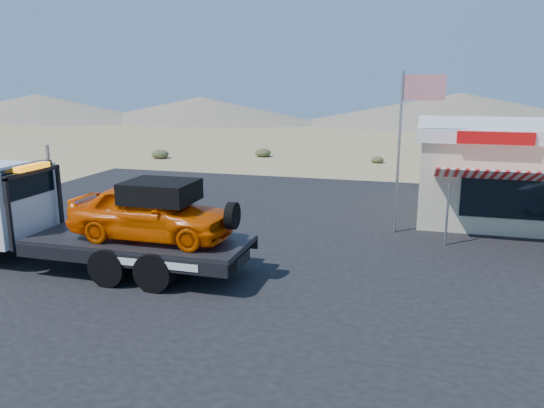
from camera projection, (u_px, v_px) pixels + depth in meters
The scene contains 7 objects.
ground at pixel (239, 258), 17.27m from camera, with size 120.00×120.00×0.00m, color #988356.
asphalt_lot at pixel (317, 238), 19.55m from camera, with size 32.00×24.00×0.02m, color black.
tow_truck at pixel (87, 215), 16.05m from camera, with size 9.39×2.78×3.14m.
jerky_store at pixel (543, 169), 22.44m from camera, with size 10.40×9.97×3.90m.
flagpole at pixel (406, 134), 19.33m from camera, with size 1.55×0.10×6.00m.
desert_scrub at pixel (104, 175), 30.88m from camera, with size 24.45×33.39×0.69m.
distant_hills at pixel (306, 110), 71.12m from camera, with size 126.00×48.00×4.20m.
Camera 1 is at (5.51, -15.51, 5.64)m, focal length 35.00 mm.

